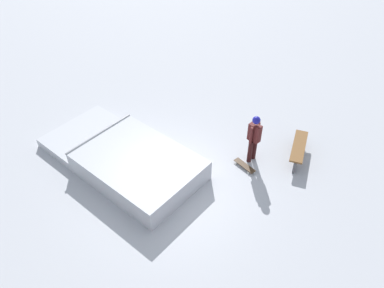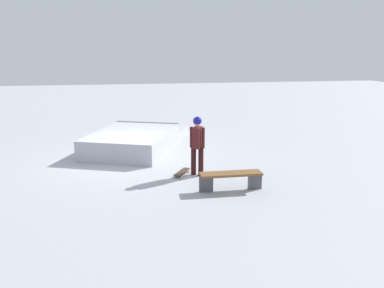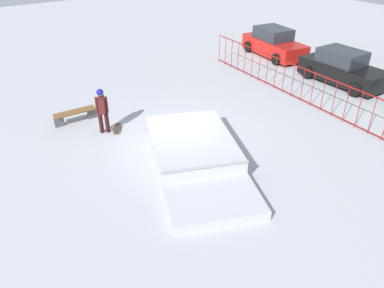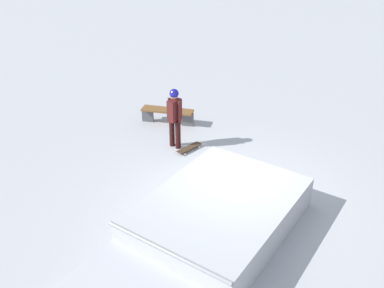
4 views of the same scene
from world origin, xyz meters
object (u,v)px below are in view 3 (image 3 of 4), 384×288
Objects in this scene: skate_ramp at (195,154)px; parked_car_red at (274,44)px; park_bench at (75,114)px; parked_car_black at (342,69)px; skater at (102,108)px; skateboard at (117,128)px.

parked_car_red reaches higher than skate_ramp.
parked_car_black reaches higher than park_bench.
parked_car_black reaches higher than skate_ramp.
skater is 0.42× the size of parked_car_black.
skate_ramp is 3.47× the size of skater.
park_bench is at bearing -134.41° from skate_ramp.
parked_car_red is at bearing 144.67° from skate_ramp.
skate_ramp is at bearing -129.39° from skateboard.
parked_car_red and parked_car_black have the same top height.
park_bench is (-1.51, -1.04, 0.28)m from skateboard.
park_bench reaches higher than skateboard.
skater reaches higher than parked_car_red.
skate_ramp is 1.39× the size of parked_car_red.
skater is at bearing -98.44° from parked_car_black.
skater is (-3.58, -1.59, 0.69)m from skate_ramp.
park_bench is 12.56m from parked_car_red.
skater reaches higher than skate_ramp.
skater is 0.40× the size of parked_car_red.
skater is 1.66m from park_bench.
skater is at bearing 23.57° from park_bench.
parked_car_red is (-3.17, 11.41, 0.65)m from skateboard.
skateboard is at bearing -98.21° from parked_car_black.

